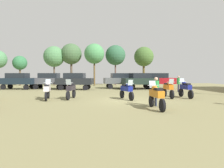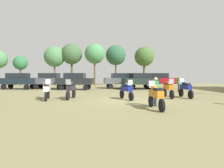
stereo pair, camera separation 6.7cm
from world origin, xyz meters
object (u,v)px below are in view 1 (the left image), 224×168
at_px(car_4, 75,80).
at_px(tree_7, 115,55).
at_px(car_2, 140,80).
at_px(tree_4, 54,57).
at_px(car_1, 120,79).
at_px(motorcycle_6, 127,90).
at_px(car_5, 49,80).
at_px(tree_2, 94,54).
at_px(motorcycle_9, 168,88).
at_px(motorcycle_8, 47,90).
at_px(motorcycle_2, 186,88).
at_px(car_3, 18,80).
at_px(tree_1, 144,57).
at_px(motorcycle_4, 71,89).
at_px(car_6, 158,80).
at_px(person_1, 178,83).
at_px(motorcycle_10, 156,95).
at_px(tree_6, 20,63).
at_px(person_2, 156,89).
at_px(tree_5, 71,54).

height_order(car_4, tree_7, tree_7).
height_order(car_2, tree_4, tree_4).
bearing_deg(car_1, motorcycle_6, 169.55).
relative_size(car_5, tree_2, 0.66).
bearing_deg(tree_2, motorcycle_9, -73.46).
bearing_deg(motorcycle_8, tree_4, 93.06).
relative_size(motorcycle_2, car_2, 0.48).
distance_m(car_3, tree_1, 20.71).
bearing_deg(motorcycle_9, car_1, -79.70).
relative_size(motorcycle_4, car_6, 0.48).
distance_m(car_4, person_1, 11.86).
bearing_deg(tree_2, car_6, -45.27).
bearing_deg(motorcycle_4, car_5, -59.97).
relative_size(motorcycle_10, tree_6, 0.47).
relative_size(motorcycle_8, tree_6, 0.46).
bearing_deg(car_6, car_4, 101.83).
relative_size(motorcycle_2, motorcycle_8, 0.97).
relative_size(person_2, tree_6, 0.35).
xyz_separation_m(motorcycle_8, motorcycle_10, (6.58, -4.74, 0.01)).
relative_size(motorcycle_4, car_5, 0.48).
bearing_deg(car_4, motorcycle_8, -176.67).
bearing_deg(car_5, tree_1, -51.19).
height_order(car_5, tree_7, tree_7).
distance_m(motorcycle_8, car_2, 13.03).
bearing_deg(tree_2, car_4, -106.21).
bearing_deg(tree_1, car_5, -149.24).
bearing_deg(tree_1, car_2, -107.26).
bearing_deg(tree_2, tree_4, 166.37).
xyz_separation_m(car_1, car_3, (-12.87, -0.30, 0.00)).
bearing_deg(car_5, motorcycle_4, -153.44).
height_order(tree_1, tree_6, tree_1).
height_order(motorcycle_8, tree_1, tree_1).
distance_m(motorcycle_10, car_3, 20.13).
distance_m(motorcycle_6, tree_2, 19.41).
relative_size(car_4, tree_2, 0.67).
bearing_deg(person_1, tree_5, 54.29).
bearing_deg(motorcycle_2, tree_1, 82.05).
bearing_deg(car_6, tree_6, 73.33).
bearing_deg(car_2, tree_7, -0.56).
height_order(car_4, person_1, car_4).
xyz_separation_m(motorcycle_4, motorcycle_9, (7.52, -0.05, 0.01)).
bearing_deg(motorcycle_8, motorcycle_9, -3.91).
bearing_deg(motorcycle_9, motorcycle_6, 10.37).
bearing_deg(person_1, tree_4, 60.17).
distance_m(motorcycle_8, car_1, 13.45).
bearing_deg(car_4, person_2, -146.31).
xyz_separation_m(car_2, car_3, (-14.97, 1.89, 0.00)).
height_order(motorcycle_8, tree_7, tree_7).
distance_m(car_6, tree_7, 11.35).
height_order(motorcycle_10, tree_1, tree_1).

